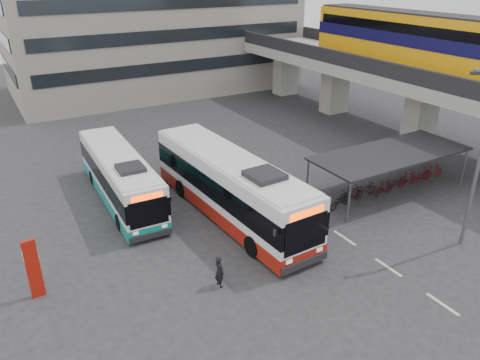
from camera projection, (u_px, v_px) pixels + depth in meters
ground at (306, 251)px, 22.96m from camera, size 120.00×120.00×0.00m
viaduct at (402, 58)px, 36.38m from camera, size 8.00×32.00×9.68m
bike_shelter at (388, 171)px, 28.63m from camera, size 10.00×4.00×2.54m
road_markings at (388, 267)px, 21.74m from camera, size 0.15×7.60×0.01m
bus_main at (230, 187)px, 25.62m from camera, size 3.37×12.86×3.77m
bus_teal at (120, 177)px, 27.45m from camera, size 2.68×10.82×3.18m
pedestrian at (219, 271)px, 20.20m from camera, size 0.40×0.58×1.50m
lamp_post at (480, 150)px, 21.50m from camera, size 1.53×0.55×8.85m
sign_totem_mid at (33, 268)px, 19.31m from camera, size 0.59×0.24×2.74m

